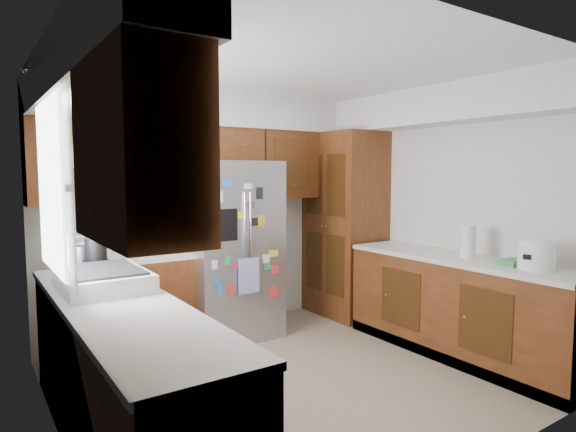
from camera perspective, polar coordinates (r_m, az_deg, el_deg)
The scene contains 12 objects.
floor at distance 4.22m, azimuth 1.09°, elevation -18.35°, with size 3.60×3.60×0.00m, color tan.
room_shell at distance 4.12m, azimuth -3.02°, elevation 7.07°, with size 3.64×3.24×2.52m.
left_counter_run at distance 3.53m, azimuth -18.23°, elevation -15.89°, with size 1.36×3.20×0.92m.
right_counter_run at distance 4.77m, azimuth 19.73°, elevation -10.50°, with size 0.63×2.25×0.92m.
pantry at distance 5.74m, azimuth 6.71°, elevation -0.99°, with size 0.60×0.90×2.15m, color #49240E.
fridge at distance 4.97m, azimuth -6.96°, elevation -3.98°, with size 0.90×0.79×1.80m.
bridge_cabinet at distance 5.12m, azimuth -8.26°, elevation 8.35°, with size 0.96×0.34×0.35m, color #49240E.
fridge_top_items at distance 5.04m, azimuth -9.03°, elevation 11.84°, with size 0.74×0.29×0.29m.
sink_assembly at distance 3.41m, azimuth -21.06°, elevation -6.95°, with size 0.52×0.70×0.37m.
left_counter_clutter at distance 4.14m, azimuth -22.92°, elevation -4.06°, with size 0.35×0.82×0.38m.
rice_cooker at distance 4.29m, azimuth 27.41°, elevation -3.92°, with size 0.29×0.28×0.25m.
paper_towel at distance 4.61m, azimuth 20.56°, elevation -2.88°, with size 0.13×0.13×0.29m, color white.
Camera 1 is at (-2.24, -3.16, 1.68)m, focal length 30.00 mm.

